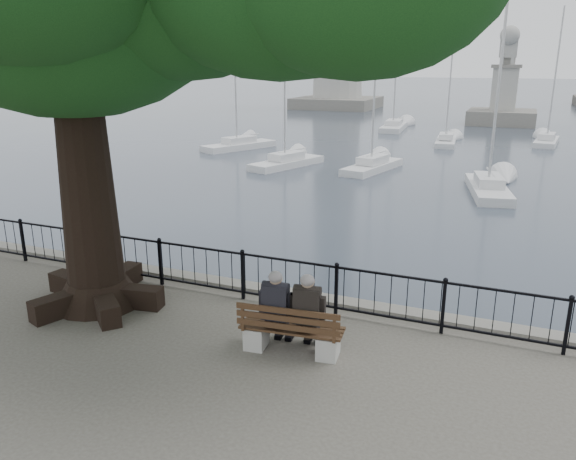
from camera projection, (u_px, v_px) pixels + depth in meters
The scene contains 14 objects.
harbor at pixel (297, 319), 11.83m from camera, with size 260.00×260.00×1.20m.
railing at pixel (288, 280), 11.08m from camera, with size 22.06×0.06×1.00m.
bench at pixel (291, 335), 9.37m from camera, with size 1.79×0.71×0.92m.
person_left at pixel (278, 312), 9.43m from camera, with size 0.45×0.75×1.46m.
person_right at pixel (309, 316), 9.28m from camera, with size 0.45×0.75×1.46m.
lighthouse at pixel (340, 2), 67.14m from camera, with size 9.63×9.63×29.60m.
lion_monument at pixel (503, 100), 52.09m from camera, with size 5.97×5.97×8.82m.
sailboat_a at pixel (287, 161), 31.49m from camera, with size 2.93×5.19×9.88m.
sailboat_b at pixel (373, 164), 30.36m from camera, with size 2.38×5.16×11.61m.
sailboat_c at pixel (488, 186), 25.10m from camera, with size 2.49×5.50×11.41m.
sailboat_e at pixel (239, 143), 37.78m from camera, with size 3.58×5.56×13.19m.
sailboat_f at pixel (446, 140), 39.78m from camera, with size 1.70×4.76×9.34m.
sailboat_g at pixel (547, 140), 39.83m from camera, with size 1.87×5.08×9.38m.
sailboat_h at pixel (394, 125), 48.21m from camera, with size 2.15×6.17×13.65m.
Camera 1 is at (3.95, -7.03, 4.72)m, focal length 35.00 mm.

